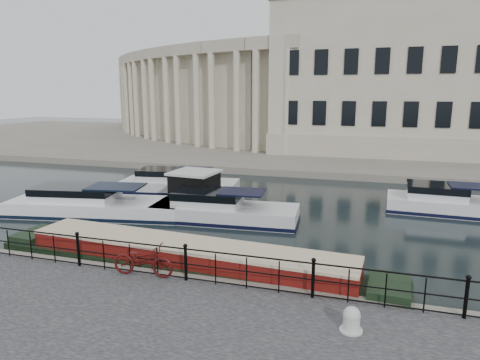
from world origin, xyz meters
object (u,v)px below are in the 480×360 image
at_px(bicycle, 143,260).
at_px(narrowboat, 186,264).
at_px(mooring_bollard, 352,320).
at_px(harbour_hut, 195,192).

height_order(bicycle, narrowboat, bicycle).
relative_size(mooring_bollard, narrowboat, 0.04).
xyz_separation_m(mooring_bollard, harbour_hut, (-9.04, 11.46, 0.10)).
relative_size(mooring_bollard, harbour_hut, 0.18).
distance_m(narrowboat, harbour_hut, 8.98).
xyz_separation_m(mooring_bollard, narrowboat, (-5.87, 3.07, -0.49)).
distance_m(mooring_bollard, harbour_hut, 14.59).
bearing_deg(bicycle, narrowboat, -28.37).
xyz_separation_m(bicycle, mooring_bollard, (6.62, -1.42, -0.23)).
bearing_deg(harbour_hut, bicycle, -70.53).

